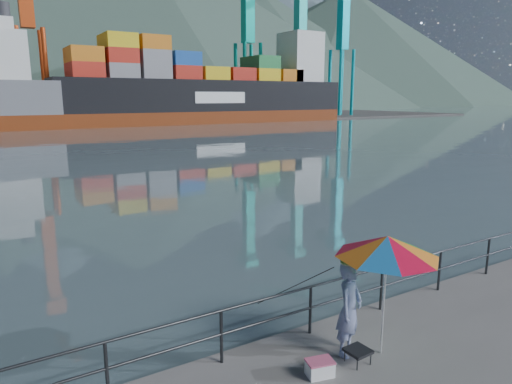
# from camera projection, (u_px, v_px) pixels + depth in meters

# --- Properties ---
(far_dock) EXTENTS (200.00, 40.00, 0.40)m
(far_dock) POSITION_uv_depth(u_px,v_px,m) (60.00, 121.00, 90.05)
(far_dock) COLOR #514F4C
(far_dock) RESTS_ON ground
(guardrail) EXTENTS (22.00, 0.06, 1.03)m
(guardrail) POSITION_uv_depth(u_px,v_px,m) (268.00, 322.00, 8.61)
(guardrail) COLOR #2D3033
(guardrail) RESTS_ON ground
(mountains) EXTENTS (600.00, 332.80, 80.00)m
(mountains) POSITION_uv_depth(u_px,v_px,m) (81.00, 22.00, 193.26)
(mountains) COLOR #385147
(mountains) RESTS_ON ground
(port_cranes) EXTENTS (116.00, 28.00, 38.40)m
(port_cranes) POSITION_uv_depth(u_px,v_px,m) (174.00, 38.00, 89.97)
(port_cranes) COLOR #AF0C21
(port_cranes) RESTS_ON ground
(container_stacks) EXTENTS (58.00, 8.40, 7.80)m
(container_stacks) POSITION_uv_depth(u_px,v_px,m) (165.00, 105.00, 101.71)
(container_stacks) COLOR yellow
(container_stacks) RESTS_ON ground
(fisherman) EXTENTS (0.76, 0.65, 1.76)m
(fisherman) POSITION_uv_depth(u_px,v_px,m) (349.00, 309.00, 8.34)
(fisherman) COLOR #2E438E
(fisherman) RESTS_ON ground
(beach_umbrella) EXTENTS (2.23, 2.23, 2.28)m
(beach_umbrella) POSITION_uv_depth(u_px,v_px,m) (387.00, 246.00, 8.09)
(beach_umbrella) COLOR white
(beach_umbrella) RESTS_ON ground
(folding_stool) EXTENTS (0.43, 0.43, 0.27)m
(folding_stool) POSITION_uv_depth(u_px,v_px,m) (358.00, 356.00, 8.16)
(folding_stool) COLOR black
(folding_stool) RESTS_ON ground
(cooler_bag) EXTENTS (0.50, 0.40, 0.26)m
(cooler_bag) POSITION_uv_depth(u_px,v_px,m) (320.00, 369.00, 7.79)
(cooler_bag) COLOR white
(cooler_bag) RESTS_ON ground
(fishing_rod) EXTENTS (0.70, 1.67, 1.26)m
(fishing_rod) POSITION_uv_depth(u_px,v_px,m) (293.00, 327.00, 9.46)
(fishing_rod) COLOR black
(fishing_rod) RESTS_ON ground
(container_ship) EXTENTS (55.73, 9.29, 18.10)m
(container_ship) POSITION_uv_depth(u_px,v_px,m) (217.00, 90.00, 86.76)
(container_ship) COLOR maroon
(container_ship) RESTS_ON ground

